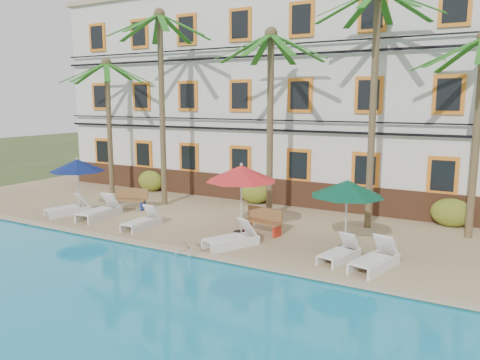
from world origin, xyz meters
The scene contains 24 objects.
ground centered at (0.00, 0.00, 0.00)m, with size 100.00×100.00×0.00m, color #384C23.
pool_deck centered at (0.00, 5.00, 0.12)m, with size 30.00×12.00×0.25m, color tan.
pool_coping centered at (0.00, -0.90, 0.28)m, with size 30.00×0.35×0.06m, color tan.
hotel_building centered at (0.00, 9.98, 5.37)m, with size 25.40×6.44×10.22m.
palm_a centered at (-8.23, 5.23, 4.78)m, with size 4.57×4.57×6.91m.
palm_b centered at (-4.12, 4.39, 5.84)m, with size 4.57×4.57×8.76m.
palm_c centered at (1.25, 4.46, 5.17)m, with size 4.57×4.57×7.59m.
palm_d centered at (5.17, 4.93, 5.93)m, with size 4.57×4.57×8.91m.
palm_e centered at (8.62, 5.33, 4.89)m, with size 4.57×4.57×7.11m.
shrub_left centered at (-6.78, 6.60, 0.80)m, with size 1.50×0.90×1.10m, color #1E5D1A.
shrub_mid centered at (-0.54, 6.60, 0.80)m, with size 1.50×0.90×1.10m, color #1E5D1A.
shrub_right centered at (7.93, 6.60, 0.80)m, with size 1.50×0.90×1.10m, color #1E5D1A.
umbrella_blue centered at (-6.51, 1.49, 2.26)m, with size 2.35×2.35×2.36m.
umbrella_red centered at (1.40, 1.82, 2.46)m, with size 2.60×2.60×2.59m.
umbrella_green centered at (5.21, 1.87, 2.26)m, with size 2.36×2.36×2.36m.
lounger_a centered at (-6.46, 0.84, 0.53)m, with size 1.19×1.92×0.85m.
lounger_b centered at (-4.81, 1.03, 0.56)m, with size 0.86×2.08×0.96m.
lounger_c centered at (-2.28, 0.69, 0.52)m, with size 0.62×1.73×0.82m.
lounger_d centered at (1.84, 0.37, 0.54)m, with size 1.46×1.99×0.89m.
lounger_e centered at (5.38, 0.76, 0.50)m, with size 0.97×1.75×0.78m.
lounger_f centered at (6.48, 0.57, 0.54)m, with size 1.13×2.02×0.91m.
bench_left centered at (-4.85, 2.86, 0.72)m, with size 1.57×0.89×0.93m.
bench_right centered at (2.05, 2.29, 0.72)m, with size 1.56×0.71×0.93m.
pool_ladder centered at (1.06, -1.00, 0.25)m, with size 0.54×0.74×0.74m.
Camera 1 is at (9.32, -12.53, 5.03)m, focal length 35.00 mm.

